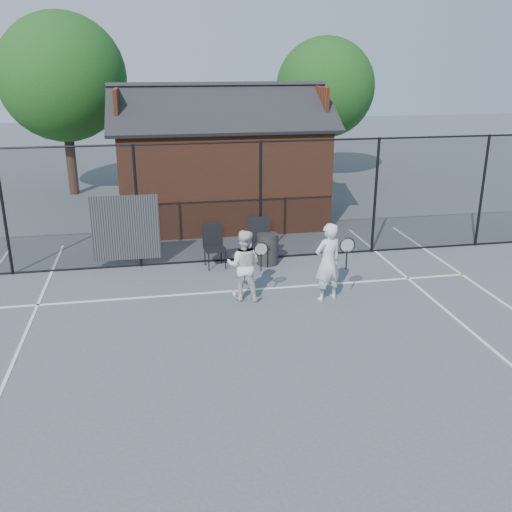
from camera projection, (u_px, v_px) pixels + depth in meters
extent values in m
plane|color=#494F54|center=(259.00, 358.00, 9.77)|extent=(80.00, 80.00, 0.00)
cube|color=silver|center=(233.00, 291.00, 12.55)|extent=(11.00, 0.06, 0.01)
cube|color=silver|center=(234.00, 294.00, 12.41)|extent=(0.06, 0.30, 0.01)
cylinder|color=black|center=(4.00, 213.00, 13.05)|extent=(0.07, 0.07, 3.00)
cylinder|color=black|center=(137.00, 207.00, 13.57)|extent=(0.07, 0.07, 3.00)
cylinder|color=black|center=(261.00, 202.00, 14.09)|extent=(0.07, 0.07, 3.00)
cylinder|color=black|center=(375.00, 196.00, 14.61)|extent=(0.07, 0.07, 3.00)
cylinder|color=black|center=(482.00, 192.00, 15.13)|extent=(0.07, 0.07, 3.00)
cylinder|color=black|center=(219.00, 143.00, 13.43)|extent=(22.00, 0.04, 0.04)
cylinder|color=black|center=(222.00, 260.00, 14.40)|extent=(22.00, 0.04, 0.04)
cube|color=black|center=(220.00, 203.00, 13.91)|extent=(22.00, 3.00, 0.01)
cube|color=black|center=(126.00, 228.00, 13.66)|extent=(1.60, 0.04, 1.60)
cube|color=brown|center=(220.00, 172.00, 17.71)|extent=(6.00, 4.00, 3.00)
cube|color=black|center=(223.00, 107.00, 16.11)|extent=(6.50, 2.36, 1.32)
cube|color=black|center=(215.00, 102.00, 17.97)|extent=(6.50, 2.36, 1.32)
cube|color=brown|center=(118.00, 106.00, 16.53)|extent=(0.10, 2.80, 1.06)
cube|color=brown|center=(314.00, 103.00, 17.55)|extent=(0.10, 2.80, 1.06)
cylinder|color=black|center=(71.00, 160.00, 21.10)|extent=(0.36, 0.36, 2.52)
sphere|color=#144112|center=(62.00, 77.00, 20.13)|extent=(4.48, 4.48, 4.48)
cylinder|color=black|center=(323.00, 152.00, 23.81)|extent=(0.36, 0.36, 2.23)
sphere|color=#144112|center=(325.00, 88.00, 22.95)|extent=(3.97, 3.97, 3.97)
imported|color=silver|center=(328.00, 262.00, 11.85)|extent=(0.71, 0.57, 1.69)
torus|color=black|center=(347.00, 245.00, 11.44)|extent=(0.33, 0.03, 0.33)
cylinder|color=black|center=(346.00, 260.00, 11.54)|extent=(0.03, 0.03, 0.40)
imported|color=silver|center=(244.00, 265.00, 11.91)|extent=(0.88, 0.77, 1.52)
torus|color=black|center=(261.00, 249.00, 11.54)|extent=(0.30, 0.02, 0.30)
cylinder|color=black|center=(261.00, 262.00, 11.63)|extent=(0.03, 0.03, 0.37)
cube|color=black|center=(215.00, 247.00, 13.83)|extent=(0.56, 0.58, 1.04)
cube|color=black|center=(259.00, 243.00, 14.00)|extent=(0.66, 0.67, 1.13)
cylinder|color=#242424|center=(268.00, 249.00, 14.10)|extent=(0.57, 0.57, 0.78)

